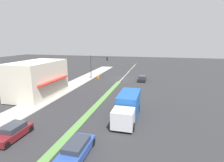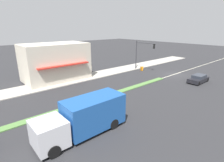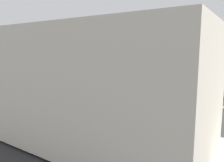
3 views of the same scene
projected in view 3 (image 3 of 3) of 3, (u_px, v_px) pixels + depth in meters
ground_plane at (179, 102)px, 19.94m from camera, size 160.00×160.00×0.00m
sidewalk_right at (139, 135)px, 12.25m from camera, size 4.00×73.00×0.12m
lane_marking_center at (47, 85)px, 29.82m from camera, size 0.16×60.00×0.01m
building_corner_store at (104, 86)px, 10.73m from camera, size 6.41×9.92×5.78m
traffic_signal_main at (12, 58)px, 23.13m from camera, size 4.59×0.34×5.60m
pedestrian at (44, 105)px, 15.27m from camera, size 0.34×0.34×1.63m
warning_aframe_sign at (19, 90)px, 23.82m from camera, size 0.45×0.53×0.84m
sedan_dark at (80, 78)px, 33.08m from camera, size 1.78×3.97×1.20m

